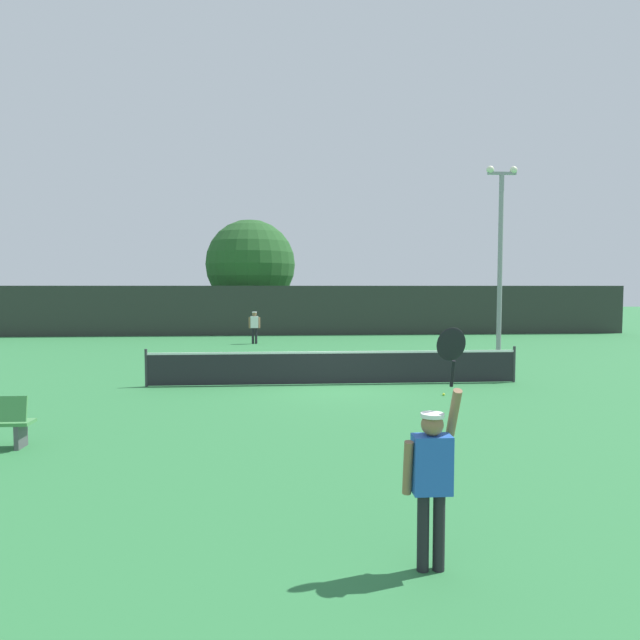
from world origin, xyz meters
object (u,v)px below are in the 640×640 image
at_px(light_pole, 500,250).
at_px(parked_car_near, 184,317).
at_px(large_tree, 250,265).
at_px(player_receiving, 254,324).
at_px(parked_car_mid, 337,315).
at_px(tennis_ball, 444,394).
at_px(parked_car_far, 391,314).
at_px(player_serving, 433,467).

height_order(light_pole, parked_car_near, light_pole).
distance_m(light_pole, large_tree, 18.42).
bearing_deg(light_pole, player_receiving, 144.48).
distance_m(large_tree, parked_car_mid, 8.14).
xyz_separation_m(tennis_ball, light_pole, (4.10, 6.58, 4.20)).
bearing_deg(light_pole, large_tree, 124.06).
relative_size(tennis_ball, parked_car_far, 0.02).
bearing_deg(tennis_ball, player_receiving, 112.44).
bearing_deg(player_serving, parked_car_near, 104.11).
bearing_deg(parked_car_near, large_tree, -17.80).
xyz_separation_m(light_pole, large_tree, (-10.32, 15.26, 0.02)).
relative_size(player_serving, parked_car_far, 0.57).
bearing_deg(parked_car_far, player_serving, -98.66).
relative_size(parked_car_mid, parked_car_far, 1.03).
xyz_separation_m(tennis_ball, parked_car_mid, (-0.18, 26.05, 0.74)).
bearing_deg(player_serving, light_pole, 65.93).
distance_m(tennis_ball, large_tree, 23.10).
distance_m(tennis_ball, parked_car_mid, 26.06).
xyz_separation_m(tennis_ball, parked_car_far, (3.98, 26.95, 0.74)).
bearing_deg(player_receiving, player_serving, 97.39).
distance_m(player_receiving, tennis_ball, 14.61).
distance_m(tennis_ball, parked_car_near, 26.32).
relative_size(light_pole, large_tree, 1.03).
distance_m(light_pole, parked_car_far, 20.66).
height_order(tennis_ball, large_tree, large_tree).
height_order(parked_car_near, parked_car_mid, same).
distance_m(light_pole, parked_car_mid, 20.23).
bearing_deg(large_tree, player_serving, -83.40).
height_order(player_receiving, light_pole, light_pole).
bearing_deg(player_receiving, parked_car_far, -125.33).
xyz_separation_m(player_receiving, parked_car_near, (-5.32, 10.47, -0.20)).
relative_size(tennis_ball, large_tree, 0.01).
bearing_deg(tennis_ball, player_serving, -107.37).
xyz_separation_m(light_pole, parked_car_far, (-0.11, 20.37, -3.46)).
distance_m(tennis_ball, parked_car_far, 27.26).
height_order(player_serving, player_receiving, player_serving).
relative_size(player_receiving, tennis_ball, 23.47).
relative_size(player_serving, parked_car_mid, 0.55).
distance_m(player_serving, player_receiving, 22.29).
height_order(large_tree, parked_car_mid, large_tree).
height_order(player_receiving, parked_car_mid, parked_car_mid).
bearing_deg(parked_car_far, light_pole, -87.71).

